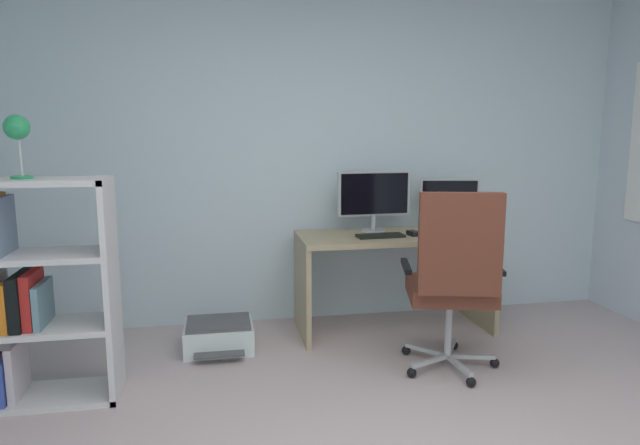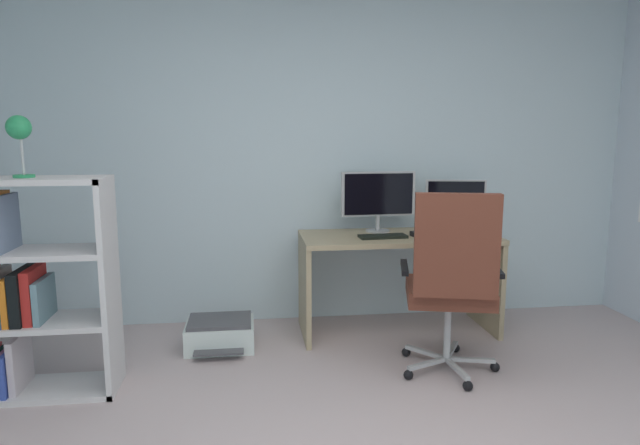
# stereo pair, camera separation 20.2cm
# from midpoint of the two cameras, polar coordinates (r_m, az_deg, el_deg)

# --- Properties ---
(wall_back) EXTENTS (5.04, 0.10, 2.64)m
(wall_back) POSITION_cam_midpoint_polar(r_m,az_deg,el_deg) (4.36, -2.49, 7.15)
(wall_back) COLOR silver
(wall_back) RESTS_ON ground
(desk) EXTENTS (1.42, 0.63, 0.74)m
(desk) POSITION_cam_midpoint_polar(r_m,az_deg,el_deg) (4.16, 6.26, -3.87)
(desk) COLOR tan
(desk) RESTS_ON ground
(monitor_main) EXTENTS (0.56, 0.18, 0.45)m
(monitor_main) POSITION_cam_midpoint_polar(r_m,az_deg,el_deg) (4.19, 4.21, 2.77)
(monitor_main) COLOR #B2B5B7
(monitor_main) RESTS_ON desk
(monitor_secondary) EXTENTS (0.45, 0.18, 0.39)m
(monitor_secondary) POSITION_cam_midpoint_polar(r_m,az_deg,el_deg) (4.39, 11.87, 2.39)
(monitor_secondary) COLOR #B2B5B7
(monitor_secondary) RESTS_ON desk
(keyboard) EXTENTS (0.35, 0.15, 0.02)m
(keyboard) POSITION_cam_midpoint_polar(r_m,az_deg,el_deg) (3.99, 4.79, -1.38)
(keyboard) COLOR black
(keyboard) RESTS_ON desk
(computer_mouse) EXTENTS (0.08, 0.11, 0.03)m
(computer_mouse) POSITION_cam_midpoint_polar(r_m,az_deg,el_deg) (4.07, 8.17, -1.11)
(computer_mouse) COLOR black
(computer_mouse) RESTS_ON desk
(office_chair) EXTENTS (0.65, 0.64, 1.15)m
(office_chair) POSITION_cam_midpoint_polar(r_m,az_deg,el_deg) (3.42, 11.96, -5.43)
(office_chair) COLOR #B7BABC
(office_chair) RESTS_ON ground
(bookshelf) EXTENTS (0.76, 0.35, 1.24)m
(bookshelf) POSITION_cam_midpoint_polar(r_m,az_deg,el_deg) (3.48, -29.66, -6.52)
(bookshelf) COLOR silver
(bookshelf) RESTS_ON ground
(desk_lamp) EXTENTS (0.13, 0.13, 0.33)m
(desk_lamp) POSITION_cam_midpoint_polar(r_m,az_deg,el_deg) (3.35, -30.27, 8.07)
(desk_lamp) COLOR #299A5B
(desk_lamp) RESTS_ON bookshelf
(printer) EXTENTS (0.46, 0.45, 0.20)m
(printer) POSITION_cam_midpoint_polar(r_m,az_deg,el_deg) (3.96, -11.83, -11.34)
(printer) COLOR white
(printer) RESTS_ON ground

